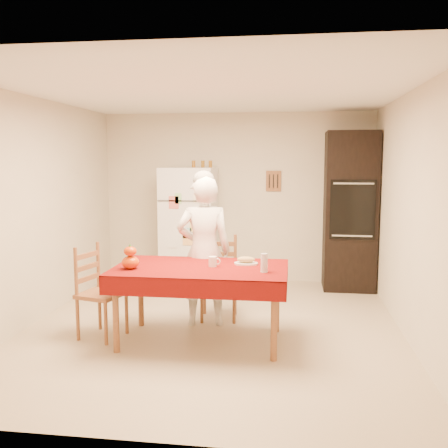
% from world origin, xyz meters
% --- Properties ---
extents(floor, '(4.50, 4.50, 0.00)m').
position_xyz_m(floor, '(0.00, 0.00, 0.00)').
color(floor, '#C1AB8C').
rests_on(floor, ground).
extents(room_shell, '(4.02, 4.52, 2.51)m').
position_xyz_m(room_shell, '(0.00, 0.00, 1.62)').
color(room_shell, beige).
rests_on(room_shell, ground).
extents(refrigerator, '(0.75, 0.74, 1.70)m').
position_xyz_m(refrigerator, '(-0.65, 1.88, 0.85)').
color(refrigerator, white).
rests_on(refrigerator, floor).
extents(oven_cabinet, '(0.70, 0.62, 2.20)m').
position_xyz_m(oven_cabinet, '(1.63, 1.93, 1.10)').
color(oven_cabinet, black).
rests_on(oven_cabinet, floor).
extents(dining_table, '(1.70, 1.00, 0.76)m').
position_xyz_m(dining_table, '(-0.05, -0.43, 0.69)').
color(dining_table, brown).
rests_on(dining_table, floor).
extents(chair_far, '(0.45, 0.43, 0.95)m').
position_xyz_m(chair_far, '(0.01, 0.38, 0.51)').
color(chair_far, brown).
rests_on(chair_far, floor).
extents(chair_left, '(0.49, 0.51, 0.95)m').
position_xyz_m(chair_left, '(-1.14, -0.42, 0.51)').
color(chair_left, brown).
rests_on(chair_left, floor).
extents(seated_woman, '(0.65, 0.48, 1.64)m').
position_xyz_m(seated_woman, '(-0.12, 0.11, 0.82)').
color(seated_woman, white).
rests_on(seated_woman, floor).
extents(coffee_mug, '(0.08, 0.08, 0.10)m').
position_xyz_m(coffee_mug, '(0.06, -0.39, 0.81)').
color(coffee_mug, white).
rests_on(coffee_mug, dining_table).
extents(pumpkin_lower, '(0.17, 0.17, 0.13)m').
position_xyz_m(pumpkin_lower, '(-0.71, -0.60, 0.83)').
color(pumpkin_lower, '#D33F04').
rests_on(pumpkin_lower, dining_table).
extents(pumpkin_upper, '(0.12, 0.12, 0.09)m').
position_xyz_m(pumpkin_upper, '(-0.71, -0.60, 0.93)').
color(pumpkin_upper, '#E15605').
rests_on(pumpkin_upper, pumpkin_lower).
extents(wine_glass, '(0.07, 0.07, 0.18)m').
position_xyz_m(wine_glass, '(0.58, -0.57, 0.85)').
color(wine_glass, silver).
rests_on(wine_glass, dining_table).
extents(bread_plate, '(0.24, 0.24, 0.02)m').
position_xyz_m(bread_plate, '(0.38, -0.25, 0.77)').
color(bread_plate, silver).
rests_on(bread_plate, dining_table).
extents(bread_loaf, '(0.18, 0.10, 0.06)m').
position_xyz_m(bread_loaf, '(0.38, -0.25, 0.81)').
color(bread_loaf, '#A07D4E').
rests_on(bread_loaf, bread_plate).
extents(spice_jar_left, '(0.05, 0.05, 0.10)m').
position_xyz_m(spice_jar_left, '(-0.59, 1.93, 1.75)').
color(spice_jar_left, brown).
rests_on(spice_jar_left, refrigerator).
extents(spice_jar_mid, '(0.05, 0.05, 0.10)m').
position_xyz_m(spice_jar_mid, '(-0.45, 1.93, 1.75)').
color(spice_jar_mid, brown).
rests_on(spice_jar_mid, refrigerator).
extents(spice_jar_right, '(0.05, 0.05, 0.10)m').
position_xyz_m(spice_jar_right, '(-0.34, 1.93, 1.75)').
color(spice_jar_right, brown).
rests_on(spice_jar_right, refrigerator).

